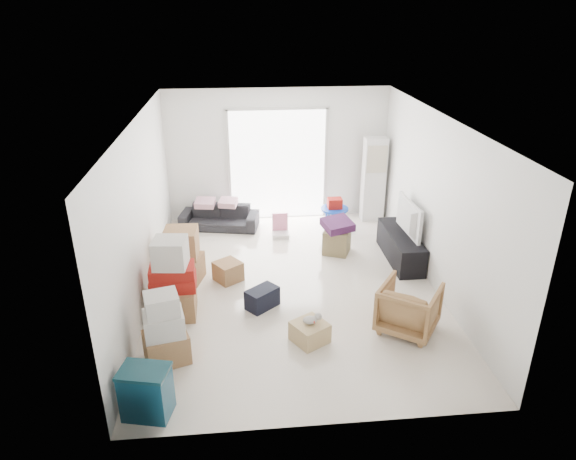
{
  "coord_description": "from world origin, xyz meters",
  "views": [
    {
      "loc": [
        -0.79,
        -7.18,
        4.21
      ],
      "look_at": [
        -0.06,
        0.2,
        0.91
      ],
      "focal_mm": 32.0,
      "sensor_mm": 36.0,
      "label": 1
    }
  ],
  "objects_px": {
    "ottoman": "(337,241)",
    "ac_tower": "(374,180)",
    "sofa": "(219,214)",
    "television": "(402,230)",
    "kids_table": "(335,207)",
    "tv_console": "(400,246)",
    "armchair": "(409,306)",
    "storage_bins": "(146,392)",
    "wood_crate": "(310,332)"
  },
  "relations": [
    {
      "from": "sofa",
      "to": "armchair",
      "type": "distance_m",
      "value": 4.7
    },
    {
      "from": "television",
      "to": "kids_table",
      "type": "relative_size",
      "value": 1.55
    },
    {
      "from": "tv_console",
      "to": "armchair",
      "type": "relative_size",
      "value": 1.96
    },
    {
      "from": "ac_tower",
      "to": "sofa",
      "type": "distance_m",
      "value": 3.24
    },
    {
      "from": "ac_tower",
      "to": "ottoman",
      "type": "distance_m",
      "value": 1.93
    },
    {
      "from": "storage_bins",
      "to": "ottoman",
      "type": "bearing_deg",
      "value": 53.31
    },
    {
      "from": "storage_bins",
      "to": "wood_crate",
      "type": "bearing_deg",
      "value": 30.61
    },
    {
      "from": "ac_tower",
      "to": "ottoman",
      "type": "xyz_separation_m",
      "value": [
        -1.02,
        -1.5,
        -0.65
      ]
    },
    {
      "from": "tv_console",
      "to": "armchair",
      "type": "height_order",
      "value": "armchair"
    },
    {
      "from": "ac_tower",
      "to": "tv_console",
      "type": "bearing_deg",
      "value": -88.48
    },
    {
      "from": "ac_tower",
      "to": "tv_console",
      "type": "height_order",
      "value": "ac_tower"
    },
    {
      "from": "storage_bins",
      "to": "wood_crate",
      "type": "xyz_separation_m",
      "value": [
        1.97,
        1.16,
        -0.17
      ]
    },
    {
      "from": "ottoman",
      "to": "kids_table",
      "type": "height_order",
      "value": "kids_table"
    },
    {
      "from": "sofa",
      "to": "ottoman",
      "type": "xyz_separation_m",
      "value": [
        2.16,
        -1.35,
        -0.08
      ]
    },
    {
      "from": "television",
      "to": "storage_bins",
      "type": "distance_m",
      "value": 5.19
    },
    {
      "from": "armchair",
      "to": "kids_table",
      "type": "bearing_deg",
      "value": -48.16
    },
    {
      "from": "tv_console",
      "to": "storage_bins",
      "type": "distance_m",
      "value": 5.18
    },
    {
      "from": "sofa",
      "to": "armchair",
      "type": "xyz_separation_m",
      "value": [
        2.7,
        -3.85,
        0.08
      ]
    },
    {
      "from": "sofa",
      "to": "kids_table",
      "type": "xyz_separation_m",
      "value": [
        2.29,
        -0.34,
        0.18
      ]
    },
    {
      "from": "television",
      "to": "armchair",
      "type": "distance_m",
      "value": 2.18
    },
    {
      "from": "sofa",
      "to": "ottoman",
      "type": "bearing_deg",
      "value": -20.8
    },
    {
      "from": "television",
      "to": "ottoman",
      "type": "height_order",
      "value": "television"
    },
    {
      "from": "ac_tower",
      "to": "ottoman",
      "type": "bearing_deg",
      "value": -124.3
    },
    {
      "from": "sofa",
      "to": "kids_table",
      "type": "bearing_deg",
      "value": 2.78
    },
    {
      "from": "ac_tower",
      "to": "ottoman",
      "type": "relative_size",
      "value": 3.94
    },
    {
      "from": "tv_console",
      "to": "sofa",
      "type": "distance_m",
      "value": 3.67
    },
    {
      "from": "tv_console",
      "to": "kids_table",
      "type": "height_order",
      "value": "kids_table"
    },
    {
      "from": "sofa",
      "to": "armchair",
      "type": "relative_size",
      "value": 2.01
    },
    {
      "from": "kids_table",
      "to": "ottoman",
      "type": "bearing_deg",
      "value": -97.57
    },
    {
      "from": "kids_table",
      "to": "wood_crate",
      "type": "relative_size",
      "value": 1.61
    },
    {
      "from": "armchair",
      "to": "sofa",
      "type": "bearing_deg",
      "value": -19.67
    },
    {
      "from": "ac_tower",
      "to": "television",
      "type": "relative_size",
      "value": 1.68
    },
    {
      "from": "ac_tower",
      "to": "storage_bins",
      "type": "distance_m",
      "value": 6.57
    },
    {
      "from": "tv_console",
      "to": "wood_crate",
      "type": "relative_size",
      "value": 3.61
    },
    {
      "from": "ac_tower",
      "to": "kids_table",
      "type": "relative_size",
      "value": 2.6
    },
    {
      "from": "armchair",
      "to": "storage_bins",
      "type": "relative_size",
      "value": 1.27
    },
    {
      "from": "armchair",
      "to": "storage_bins",
      "type": "height_order",
      "value": "armchair"
    },
    {
      "from": "ottoman",
      "to": "ac_tower",
      "type": "bearing_deg",
      "value": 55.7
    },
    {
      "from": "television",
      "to": "ottoman",
      "type": "xyz_separation_m",
      "value": [
        -1.07,
        0.39,
        -0.35
      ]
    },
    {
      "from": "ac_tower",
      "to": "television",
      "type": "distance_m",
      "value": 1.91
    },
    {
      "from": "storage_bins",
      "to": "ac_tower",
      "type": "bearing_deg",
      "value": 53.97
    },
    {
      "from": "sofa",
      "to": "ottoman",
      "type": "distance_m",
      "value": 2.55
    },
    {
      "from": "ac_tower",
      "to": "sofa",
      "type": "relative_size",
      "value": 1.13
    },
    {
      "from": "sofa",
      "to": "ac_tower",
      "type": "bearing_deg",
      "value": 13.87
    },
    {
      "from": "tv_console",
      "to": "kids_table",
      "type": "bearing_deg",
      "value": 123.87
    },
    {
      "from": "ac_tower",
      "to": "tv_console",
      "type": "xyz_separation_m",
      "value": [
        0.05,
        -1.89,
        -0.62
      ]
    },
    {
      "from": "tv_console",
      "to": "kids_table",
      "type": "distance_m",
      "value": 1.7
    },
    {
      "from": "television",
      "to": "ottoman",
      "type": "distance_m",
      "value": 1.19
    },
    {
      "from": "tv_console",
      "to": "armchair",
      "type": "bearing_deg",
      "value": -104.25
    },
    {
      "from": "armchair",
      "to": "wood_crate",
      "type": "relative_size",
      "value": 1.84
    }
  ]
}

